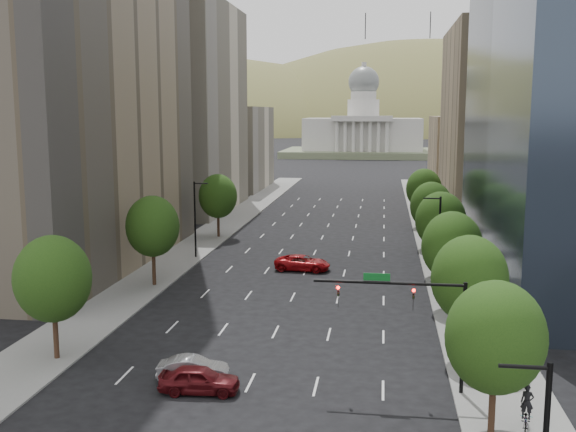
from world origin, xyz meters
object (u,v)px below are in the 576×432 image
at_px(capitol, 363,134).
at_px(car_maroon, 199,379).
at_px(car_silver, 193,369).
at_px(cyclist, 526,414).
at_px(car_red_far, 302,263).
at_px(traffic_signal, 422,311).

bearing_deg(capitol, car_maroon, -90.71).
height_order(car_silver, cyclist, cyclist).
xyz_separation_m(capitol, car_red_far, (-0.38, -189.07, -7.75)).
height_order(traffic_signal, capitol, capitol).
xyz_separation_m(car_silver, car_red_far, (3.33, 30.68, 0.08)).
distance_m(car_silver, cyclist, 20.08).
xyz_separation_m(traffic_signal, car_maroon, (-13.29, -1.91, -4.33)).
bearing_deg(cyclist, car_red_far, 127.12).
bearing_deg(car_maroon, cyclist, -101.32).
xyz_separation_m(capitol, car_silver, (-3.70, -219.75, -7.83)).
bearing_deg(capitol, car_red_far, -90.11).
xyz_separation_m(traffic_signal, car_red_far, (-10.91, 30.64, -4.34)).
height_order(traffic_signal, car_maroon, traffic_signal).
height_order(car_silver, car_red_far, car_red_far).
relative_size(car_silver, car_red_far, 0.76).
height_order(capitol, car_red_far, capitol).
bearing_deg(capitol, car_silver, -90.97).
height_order(car_red_far, cyclist, cyclist).
distance_m(car_maroon, car_silver, 2.09).
bearing_deg(car_red_far, cyclist, -150.99).
height_order(traffic_signal, cyclist, traffic_signal).
distance_m(car_maroon, cyclist, 18.83).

